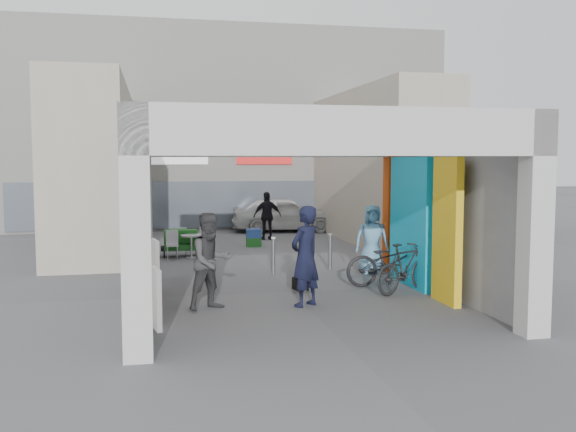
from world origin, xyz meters
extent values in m
plane|color=#56555A|center=(0.00, 0.00, 0.00)|extent=(90.00, 90.00, 0.00)
cube|color=#B6B5B1|center=(-3.00, -4.00, 1.75)|extent=(0.40, 0.40, 3.50)
cube|color=#B6B5B1|center=(-3.00, 2.00, 1.75)|extent=(0.40, 0.40, 3.50)
cube|color=#B6B5B1|center=(3.00, -4.00, 1.75)|extent=(0.40, 0.40, 3.50)
cube|color=#D8460C|center=(3.00, 2.00, 1.75)|extent=(0.40, 0.40, 3.50)
plane|color=silver|center=(-3.00, -1.00, 1.75)|extent=(0.00, 6.40, 6.40)
plane|color=#96969B|center=(3.00, -1.00, 1.75)|extent=(0.00, 6.40, 6.40)
cube|color=#0DADDD|center=(2.70, 0.20, 1.40)|extent=(0.15, 2.00, 2.80)
cube|color=yellow|center=(2.70, -1.60, 1.40)|extent=(0.15, 1.00, 2.80)
plane|color=#A9A9A5|center=(0.00, -1.00, 3.50)|extent=(6.40, 6.40, 0.00)
cube|color=#B6B5B1|center=(0.00, 2.05, 3.15)|extent=(6.40, 0.30, 0.70)
cube|color=#B6B5B1|center=(0.00, -4.05, 3.15)|extent=(6.40, 0.30, 0.70)
cube|color=white|center=(0.00, 2.22, 3.10)|extent=(4.20, 0.05, 0.55)
cube|color=silver|center=(0.00, 14.00, 4.00)|extent=(18.00, 4.00, 8.00)
cube|color=#515966|center=(0.00, 11.95, 1.00)|extent=(16.20, 0.06, 1.80)
cube|color=white|center=(-2.00, 11.96, 2.80)|extent=(2.60, 0.06, 0.50)
cube|color=red|center=(1.50, 11.96, 2.80)|extent=(2.20, 0.06, 0.50)
cube|color=#AA9F8D|center=(-4.50, 7.50, 2.50)|extent=(2.00, 9.00, 5.00)
cube|color=#AA9F8D|center=(4.50, 7.50, 2.50)|extent=(2.00, 9.00, 5.00)
cylinder|color=gray|center=(-1.71, 2.59, 0.42)|extent=(0.09, 0.09, 0.84)
cylinder|color=gray|center=(0.05, 2.23, 0.43)|extent=(0.09, 0.09, 0.86)
cylinder|color=gray|center=(1.52, 2.42, 0.45)|extent=(0.09, 0.09, 0.89)
cube|color=white|center=(-2.75, -2.38, 0.50)|extent=(0.18, 0.56, 1.00)
cube|color=red|center=(-2.71, -2.38, 0.55)|extent=(0.11, 0.39, 0.40)
cube|color=white|center=(-2.75, 1.32, 0.50)|extent=(0.18, 0.56, 1.00)
cube|color=red|center=(-2.71, 1.32, 0.55)|extent=(0.11, 0.39, 0.40)
cylinder|color=#A9A9AE|center=(-1.76, 5.06, 0.32)|extent=(0.05, 0.05, 0.63)
cylinder|color=#A9A9AE|center=(-1.76, 5.06, 0.01)|extent=(0.39, 0.39, 0.02)
cylinder|color=#A9A9AE|center=(-1.76, 5.06, 0.63)|extent=(0.62, 0.62, 0.04)
cube|color=#A9A9AE|center=(-2.28, 4.88, 0.20)|extent=(0.34, 0.34, 0.40)
cube|color=#A9A9AE|center=(-2.28, 5.04, 0.59)|extent=(0.34, 0.04, 0.40)
cube|color=#A9A9AE|center=(-1.31, 5.50, 0.20)|extent=(0.34, 0.34, 0.40)
cube|color=#A9A9AE|center=(-1.31, 5.66, 0.59)|extent=(0.34, 0.04, 0.40)
cube|color=#A9A9AE|center=(-2.02, 5.59, 0.20)|extent=(0.34, 0.34, 0.40)
cube|color=#A9A9AE|center=(-2.02, 5.74, 0.59)|extent=(0.34, 0.04, 0.40)
cube|color=black|center=(-2.03, 5.44, 0.14)|extent=(1.13, 0.56, 0.28)
cube|color=#18541C|center=(-2.03, 5.30, 0.28)|extent=(0.94, 0.33, 0.17)
cube|color=#18541C|center=(-2.03, 5.44, 0.47)|extent=(0.94, 0.33, 0.17)
cube|color=#18541C|center=(-2.03, 5.58, 0.66)|extent=(0.94, 0.33, 0.17)
cube|color=#18541C|center=(0.30, 7.03, 0.14)|extent=(0.46, 0.36, 0.28)
cube|color=navy|center=(0.30, 7.03, 0.42)|extent=(0.46, 0.36, 0.28)
cube|color=black|center=(0.25, 0.19, 0.12)|extent=(0.25, 0.33, 0.25)
cube|color=black|center=(0.25, 0.06, 0.31)|extent=(0.20, 0.17, 0.37)
cube|color=silver|center=(0.25, -0.04, 0.27)|extent=(0.16, 0.03, 0.35)
cylinder|color=silver|center=(0.19, -0.02, 0.15)|extent=(0.05, 0.05, 0.29)
cylinder|color=silver|center=(0.30, -0.02, 0.15)|extent=(0.05, 0.05, 0.29)
sphere|color=black|center=(0.25, 0.04, 0.54)|extent=(0.20, 0.20, 0.20)
cube|color=silver|center=(0.25, -0.07, 0.52)|extent=(0.08, 0.12, 0.06)
cone|color=black|center=(0.19, 0.08, 0.63)|extent=(0.07, 0.07, 0.08)
cone|color=black|center=(0.30, 0.08, 0.63)|extent=(0.07, 0.07, 0.08)
imported|color=black|center=(-0.01, -1.31, 0.95)|extent=(0.82, 0.78, 1.89)
imported|color=#3A3B3D|center=(-1.75, -1.19, 0.89)|extent=(1.07, 0.97, 1.78)
imported|color=#639BC1|center=(2.37, 1.74, 0.83)|extent=(0.89, 0.66, 1.67)
imported|color=black|center=(1.03, 8.65, 0.82)|extent=(0.97, 0.43, 1.64)
imported|color=black|center=(2.28, 0.19, 0.54)|extent=(2.05, 0.74, 1.07)
imported|color=black|center=(2.30, -0.56, 0.52)|extent=(1.76, 1.27, 1.05)
imported|color=silver|center=(2.09, 10.99, 0.67)|extent=(4.07, 1.90, 1.35)
camera|label=1|loc=(-2.75, -12.84, 2.76)|focal=40.00mm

